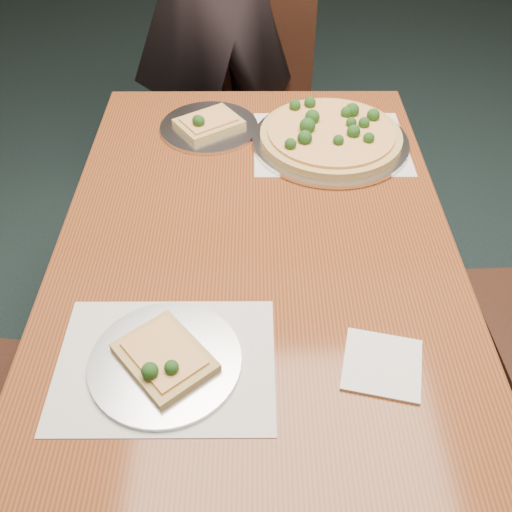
{
  "coord_description": "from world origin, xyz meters",
  "views": [
    {
      "loc": [
        -0.17,
        -1.04,
        1.62
      ],
      "look_at": [
        -0.17,
        -0.14,
        0.75
      ],
      "focal_mm": 40.0,
      "sensor_mm": 36.0,
      "label": 1
    }
  ],
  "objects_px": {
    "slice_plate_near": "(165,360)",
    "slice_plate_far": "(209,125)",
    "dining_table": "(256,285)",
    "chair_far": "(258,103)",
    "pizza_pan": "(331,136)"
  },
  "relations": [
    {
      "from": "slice_plate_near",
      "to": "slice_plate_far",
      "type": "distance_m",
      "value": 0.82
    },
    {
      "from": "slice_plate_near",
      "to": "slice_plate_far",
      "type": "xyz_separation_m",
      "value": [
        0.03,
        0.82,
        -0.0
      ]
    },
    {
      "from": "dining_table",
      "to": "slice_plate_near",
      "type": "xyz_separation_m",
      "value": [
        -0.17,
        -0.29,
        0.11
      ]
    },
    {
      "from": "slice_plate_near",
      "to": "chair_far",
      "type": "bearing_deg",
      "value": 82.61
    },
    {
      "from": "pizza_pan",
      "to": "slice_plate_far",
      "type": "bearing_deg",
      "value": 167.44
    },
    {
      "from": "dining_table",
      "to": "chair_far",
      "type": "distance_m",
      "value": 1.11
    },
    {
      "from": "chair_far",
      "to": "slice_plate_far",
      "type": "xyz_separation_m",
      "value": [
        -0.15,
        -0.57,
        0.25
      ]
    },
    {
      "from": "dining_table",
      "to": "chair_far",
      "type": "relative_size",
      "value": 1.65
    },
    {
      "from": "chair_far",
      "to": "pizza_pan",
      "type": "distance_m",
      "value": 0.73
    },
    {
      "from": "chair_far",
      "to": "dining_table",
      "type": "bearing_deg",
      "value": -89.14
    },
    {
      "from": "chair_far",
      "to": "slice_plate_far",
      "type": "distance_m",
      "value": 0.64
    },
    {
      "from": "chair_far",
      "to": "pizza_pan",
      "type": "bearing_deg",
      "value": -71.88
    },
    {
      "from": "chair_far",
      "to": "slice_plate_near",
      "type": "bearing_deg",
      "value": -95.86
    },
    {
      "from": "slice_plate_far",
      "to": "chair_far",
      "type": "bearing_deg",
      "value": 75.7
    },
    {
      "from": "chair_far",
      "to": "slice_plate_near",
      "type": "height_order",
      "value": "chair_far"
    }
  ]
}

